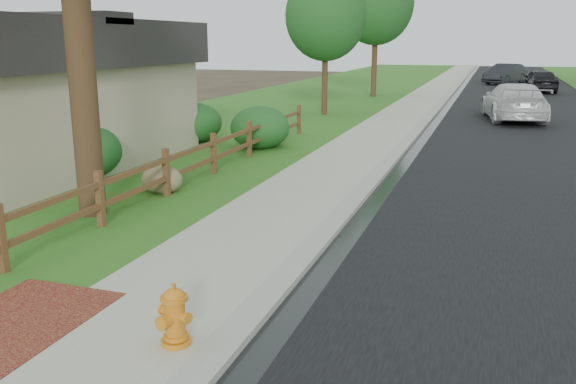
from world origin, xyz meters
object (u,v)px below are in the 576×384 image
(ranch_fence, at_px, (192,161))
(dark_car_mid, at_px, (540,80))
(fire_hydrant, at_px, (175,317))
(white_suv, at_px, (514,102))

(ranch_fence, distance_m, dark_car_mid, 32.71)
(ranch_fence, bearing_deg, fire_hydrant, -64.13)
(ranch_fence, distance_m, fire_hydrant, 8.02)
(white_suv, height_order, dark_car_mid, white_suv)
(white_suv, distance_m, dark_car_mid, 16.11)
(ranch_fence, distance_m, white_suv, 17.05)
(white_suv, bearing_deg, fire_hydrant, 72.07)
(fire_hydrant, xyz_separation_m, white_suv, (3.99, 22.53, 0.38))
(fire_hydrant, height_order, dark_car_mid, dark_car_mid)
(ranch_fence, bearing_deg, dark_car_mid, 73.19)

